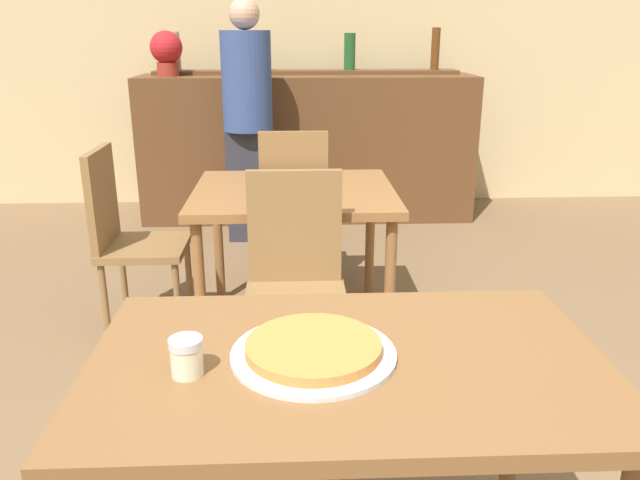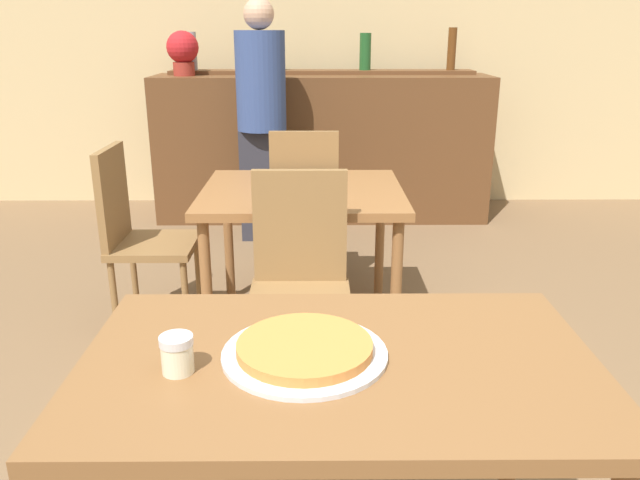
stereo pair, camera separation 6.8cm
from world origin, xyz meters
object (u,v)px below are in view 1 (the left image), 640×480
object	(u,v)px
pizza_tray	(313,350)
chair_far_side_back	(294,198)
potted_plant	(167,51)
cheese_shaker	(187,356)
chair_far_side_left	(126,231)
person_standing	(248,115)
chair_far_side_front	(295,274)

from	to	relation	value
pizza_tray	chair_far_side_back	bearing A→B (deg)	90.98
potted_plant	cheese_shaker	bearing A→B (deg)	-79.35
potted_plant	pizza_tray	bearing A→B (deg)	-74.98
cheese_shaker	potted_plant	bearing A→B (deg)	100.65
chair_far_side_left	cheese_shaker	size ratio (longest dim) A/B	10.77
cheese_shaker	pizza_tray	bearing A→B (deg)	13.43
chair_far_side_back	person_standing	world-z (taller)	person_standing
chair_far_side_back	chair_far_side_left	distance (m)	1.00
cheese_shaker	potted_plant	xyz separation A→B (m)	(-0.69, 3.69, 0.52)
chair_far_side_back	pizza_tray	xyz separation A→B (m)	(0.04, -2.21, 0.22)
cheese_shaker	person_standing	size ratio (longest dim) A/B	0.05
chair_far_side_back	potted_plant	xyz separation A→B (m)	(-0.93, 1.41, 0.77)
pizza_tray	cheese_shaker	xyz separation A→B (m)	(-0.28, -0.07, 0.03)
chair_far_side_back	person_standing	bearing A→B (deg)	-70.65
chair_far_side_front	cheese_shaker	xyz separation A→B (m)	(-0.24, -1.10, 0.25)
pizza_tray	person_standing	xyz separation A→B (m)	(-0.35, 3.09, 0.14)
person_standing	chair_far_side_back	bearing A→B (deg)	-70.65
chair_far_side_front	chair_far_side_left	xyz separation A→B (m)	(-0.81, 0.59, 0.00)
chair_far_side_back	chair_far_side_left	xyz separation A→B (m)	(-0.81, -0.59, 0.00)
chair_far_side_back	chair_far_side_front	bearing A→B (deg)	90.00
chair_far_side_front	potted_plant	xyz separation A→B (m)	(-0.93, 2.59, 0.77)
chair_far_side_left	chair_far_side_back	bearing A→B (deg)	-54.02
person_standing	potted_plant	world-z (taller)	person_standing
pizza_tray	person_standing	bearing A→B (deg)	96.41
person_standing	potted_plant	xyz separation A→B (m)	(-0.62, 0.53, 0.41)
chair_far_side_front	potted_plant	distance (m)	2.86
chair_far_side_front	potted_plant	size ratio (longest dim) A/B	2.85
chair_far_side_left	cheese_shaker	xyz separation A→B (m)	(0.57, -1.69, 0.25)
chair_far_side_back	chair_far_side_left	world-z (taller)	same
cheese_shaker	person_standing	world-z (taller)	person_standing
chair_far_side_front	cheese_shaker	world-z (taller)	chair_far_side_front
chair_far_side_back	person_standing	size ratio (longest dim) A/B	0.56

